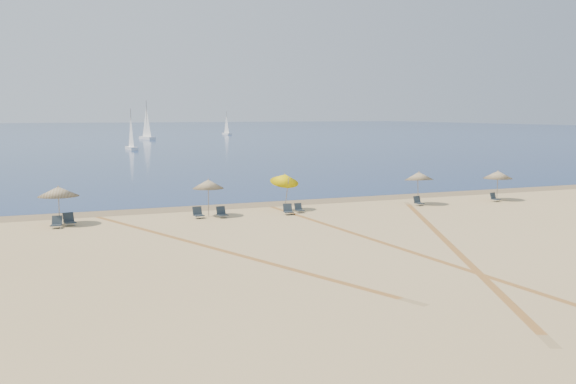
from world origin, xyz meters
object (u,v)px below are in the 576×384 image
object	(u,v)px
chair_7	(418,201)
umbrella_3	(285,178)
umbrella_2	(208,184)
sailboat_0	(147,128)
chair_5	(288,210)
chair_8	(494,198)
umbrella_1	(58,192)
sailboat_2	(131,137)
umbrella_5	(498,175)
chair_3	(198,213)
chair_1	(57,223)
chair_6	(299,208)
sailboat_1	(227,128)
umbrella_4	(419,176)
chair_2	(69,220)
chair_4	(222,213)

from	to	relation	value
chair_7	umbrella_3	bearing A→B (deg)	168.28
umbrella_2	sailboat_0	xyz separation A→B (m)	(17.53, 119.94, 0.79)
chair_5	chair_8	size ratio (longest dim) A/B	1.02
umbrella_1	sailboat_2	distance (m)	77.55
umbrella_5	chair_3	size ratio (longest dim) A/B	3.08
chair_1	chair_6	xyz separation A→B (m)	(14.77, 0.03, -0.03)
sailboat_1	umbrella_4	bearing A→B (deg)	-106.72
chair_1	umbrella_5	bearing A→B (deg)	14.94
umbrella_5	sailboat_0	bearing A→B (deg)	91.96
chair_1	umbrella_4	bearing A→B (deg)	15.61
umbrella_4	sailboat_1	bearing A→B (deg)	78.24
umbrella_4	umbrella_1	bearing A→B (deg)	178.21
chair_3	sailboat_0	world-z (taller)	sailboat_0
umbrella_1	chair_2	world-z (taller)	umbrella_1
umbrella_2	chair_8	distance (m)	21.15
chair_1	sailboat_1	bearing A→B (deg)	84.66
chair_4	sailboat_0	bearing A→B (deg)	75.53
umbrella_2	umbrella_4	bearing A→B (deg)	-1.89
chair_1	chair_3	distance (m)	8.19
umbrella_1	chair_2	size ratio (longest dim) A/B	2.85
chair_8	chair_4	bearing A→B (deg)	165.65
chair_7	chair_8	world-z (taller)	chair_7
umbrella_1	chair_8	distance (m)	29.87
chair_3	chair_6	size ratio (longest dim) A/B	1.18
chair_3	sailboat_2	world-z (taller)	sailboat_2
umbrella_5	chair_5	distance (m)	16.88
umbrella_1	umbrella_3	size ratio (longest dim) A/B	0.85
umbrella_4	sailboat_2	size ratio (longest dim) A/B	0.33
chair_1	umbrella_3	bearing A→B (deg)	19.52
chair_3	sailboat_0	bearing A→B (deg)	75.98
umbrella_3	chair_8	xyz separation A→B (m)	(15.78, -1.63, -1.86)
umbrella_3	sailboat_0	size ratio (longest dim) A/B	0.29
chair_8	sailboat_0	xyz separation A→B (m)	(-3.51, 121.19, 2.54)
chair_2	chair_6	distance (m)	14.07
umbrella_3	chair_8	bearing A→B (deg)	-5.89
umbrella_5	umbrella_3	bearing A→B (deg)	175.90
chair_8	sailboat_1	size ratio (longest dim) A/B	0.11
chair_6	sailboat_2	size ratio (longest dim) A/B	0.09
chair_1	chair_4	world-z (taller)	chair_4
sailboat_0	sailboat_1	bearing A→B (deg)	28.49
chair_3	sailboat_2	xyz separation A→B (m)	(7.83, 76.56, 1.86)
sailboat_0	chair_7	bearing A→B (deg)	-105.10
sailboat_0	chair_5	bearing A→B (deg)	-109.76
umbrella_2	chair_1	bearing A→B (deg)	-175.40
umbrella_2	chair_5	bearing A→B (deg)	-13.66
umbrella_2	chair_5	world-z (taller)	umbrella_2
umbrella_2	sailboat_1	distance (m)	152.16
chair_1	chair_6	bearing A→B (deg)	15.18
umbrella_2	chair_2	bearing A→B (deg)	-179.32
chair_4	chair_3	bearing A→B (deg)	159.13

